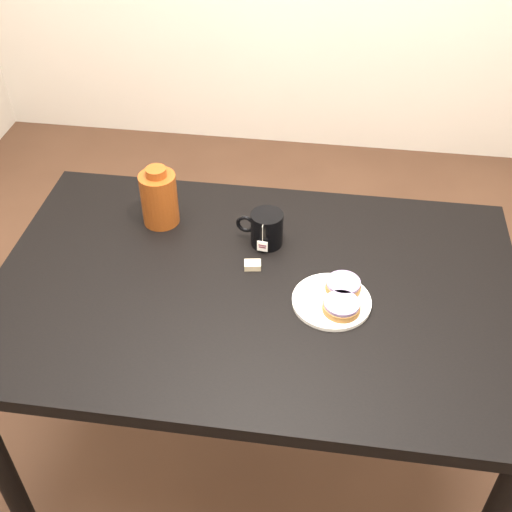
% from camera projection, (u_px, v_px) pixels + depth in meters
% --- Properties ---
extents(ground_plane, '(4.00, 4.00, 0.00)m').
position_uv_depth(ground_plane, '(255.00, 444.00, 2.19)').
color(ground_plane, brown).
extents(table, '(1.40, 0.90, 0.75)m').
position_uv_depth(table, '(255.00, 307.00, 1.75)').
color(table, black).
rests_on(table, ground_plane).
extents(plate, '(0.20, 0.20, 0.02)m').
position_uv_depth(plate, '(332.00, 301.00, 1.64)').
color(plate, white).
rests_on(plate, table).
extents(bagel_back, '(0.12, 0.12, 0.03)m').
position_uv_depth(bagel_back, '(343.00, 285.00, 1.66)').
color(bagel_back, brown).
rests_on(bagel_back, plate).
extents(bagel_front, '(0.13, 0.13, 0.03)m').
position_uv_depth(bagel_front, '(341.00, 306.00, 1.60)').
color(bagel_front, brown).
rests_on(bagel_front, plate).
extents(mug, '(0.14, 0.10, 0.10)m').
position_uv_depth(mug, '(266.00, 229.00, 1.80)').
color(mug, black).
rests_on(mug, table).
extents(teabag_pouch, '(0.05, 0.04, 0.02)m').
position_uv_depth(teabag_pouch, '(253.00, 265.00, 1.74)').
color(teabag_pouch, '#C6B793').
rests_on(teabag_pouch, table).
extents(bagel_package, '(0.12, 0.12, 0.18)m').
position_uv_depth(bagel_package, '(159.00, 198.00, 1.85)').
color(bagel_package, '#5B230C').
rests_on(bagel_package, table).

